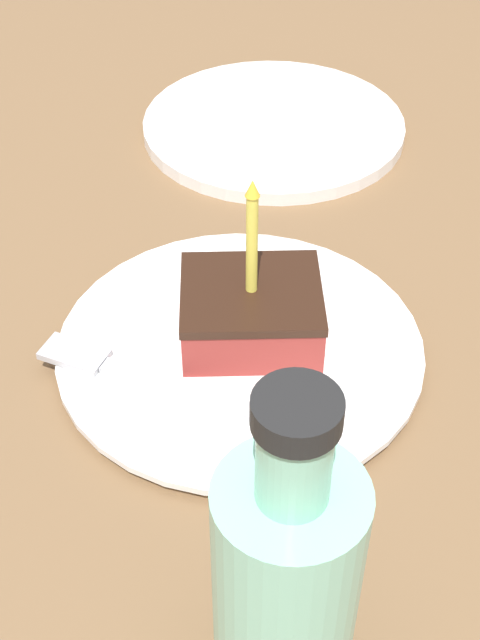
{
  "coord_description": "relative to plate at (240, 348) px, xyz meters",
  "views": [
    {
      "loc": [
        0.43,
        0.01,
        0.43
      ],
      "look_at": [
        -0.01,
        0.02,
        0.03
      ],
      "focal_mm": 50.0,
      "sensor_mm": 36.0,
      "label": 1
    }
  ],
  "objects": [
    {
      "name": "side_plate",
      "position": [
        -0.3,
        0.04,
        -0.0
      ],
      "size": [
        0.25,
        0.25,
        0.01
      ],
      "color": "white",
      "rests_on": "ground_plane"
    },
    {
      "name": "plate",
      "position": [
        0.0,
        0.0,
        0.0
      ],
      "size": [
        0.25,
        0.25,
        0.01
      ],
      "color": "white",
      "rests_on": "ground_plane"
    },
    {
      "name": "ground_plane",
      "position": [
        0.01,
        -0.02,
        -0.03
      ],
      "size": [
        2.4,
        2.4,
        0.04
      ],
      "color": "brown",
      "rests_on": "ground"
    },
    {
      "name": "cake_slice",
      "position": [
        -0.01,
        0.01,
        0.03
      ],
      "size": [
        0.08,
        0.09,
        0.13
      ],
      "color": "#99332D",
      "rests_on": "plate"
    },
    {
      "name": "fork",
      "position": [
        0.03,
        -0.07,
        0.01
      ],
      "size": [
        0.09,
        0.17,
        0.01
      ],
      "color": "#B2B2B7",
      "rests_on": "plate"
    },
    {
      "name": "bottle",
      "position": [
        0.23,
        0.01,
        0.07
      ],
      "size": [
        0.07,
        0.07,
        0.2
      ],
      "color": "#8CD1B2",
      "rests_on": "ground_plane"
    }
  ]
}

